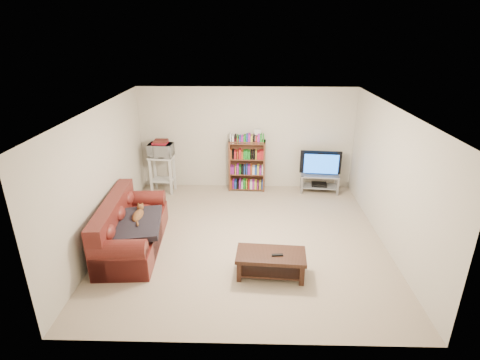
{
  "coord_description": "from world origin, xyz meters",
  "views": [
    {
      "loc": [
        0.06,
        -6.01,
        3.6
      ],
      "look_at": [
        -0.1,
        0.4,
        1.0
      ],
      "focal_mm": 28.0,
      "sensor_mm": 36.0,
      "label": 1
    }
  ],
  "objects_px": {
    "coffee_table": "(271,260)",
    "bookshelf": "(247,165)",
    "tv_stand": "(319,180)",
    "sofa": "(129,231)"
  },
  "relations": [
    {
      "from": "coffee_table",
      "to": "bookshelf",
      "type": "distance_m",
      "value": 3.4
    },
    {
      "from": "tv_stand",
      "to": "bookshelf",
      "type": "height_order",
      "value": "bookshelf"
    },
    {
      "from": "tv_stand",
      "to": "bookshelf",
      "type": "xyz_separation_m",
      "value": [
        -1.71,
        0.09,
        0.33
      ]
    },
    {
      "from": "sofa",
      "to": "coffee_table",
      "type": "bearing_deg",
      "value": -20.9
    },
    {
      "from": "coffee_table",
      "to": "bookshelf",
      "type": "relative_size",
      "value": 0.91
    },
    {
      "from": "tv_stand",
      "to": "bookshelf",
      "type": "distance_m",
      "value": 1.74
    },
    {
      "from": "bookshelf",
      "to": "sofa",
      "type": "bearing_deg",
      "value": -126.28
    },
    {
      "from": "sofa",
      "to": "bookshelf",
      "type": "height_order",
      "value": "bookshelf"
    },
    {
      "from": "bookshelf",
      "to": "tv_stand",
      "type": "bearing_deg",
      "value": -1.11
    },
    {
      "from": "coffee_table",
      "to": "bookshelf",
      "type": "height_order",
      "value": "bookshelf"
    }
  ]
}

